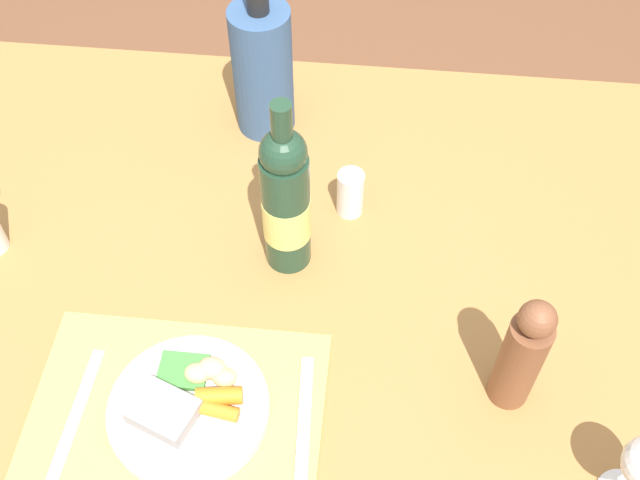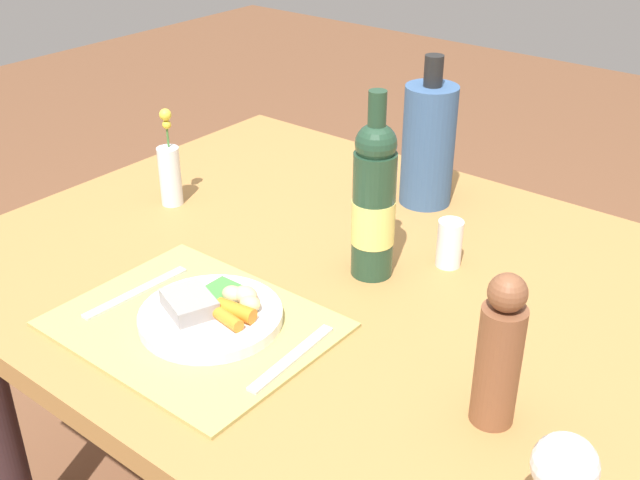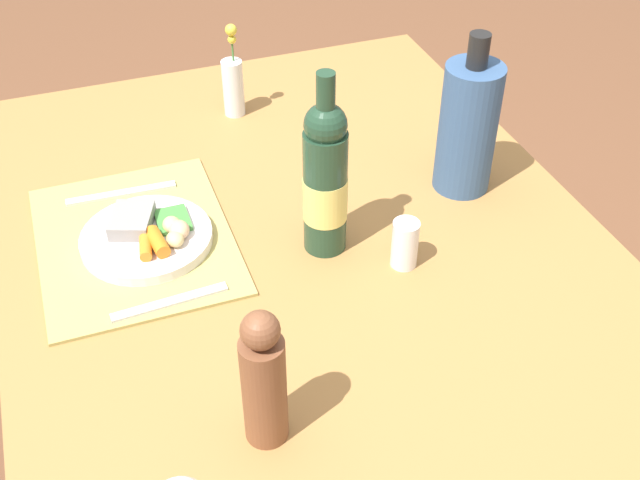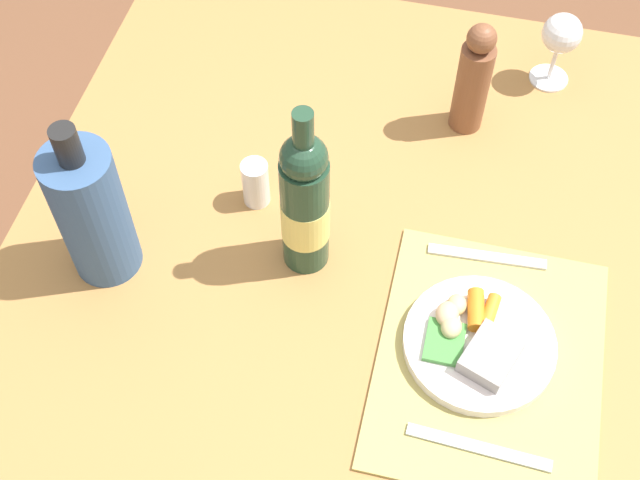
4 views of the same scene
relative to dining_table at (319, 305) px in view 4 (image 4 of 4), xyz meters
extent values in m
plane|color=brown|center=(0.00, 0.00, -0.62)|extent=(8.00, 8.00, 0.00)
cube|color=#A3733D|center=(0.00, 0.00, 0.07)|extent=(1.35, 1.03, 0.04)
cylinder|color=#301F21|center=(0.57, -0.40, -0.29)|extent=(0.07, 0.07, 0.67)
cylinder|color=#301F21|center=(0.57, 0.40, -0.29)|extent=(0.07, 0.07, 0.67)
cube|color=tan|center=(-0.09, -0.28, 0.09)|extent=(0.41, 0.33, 0.01)
cylinder|color=white|center=(-0.07, -0.26, 0.10)|extent=(0.23, 0.23, 0.02)
cube|color=gray|center=(-0.10, -0.28, 0.13)|extent=(0.11, 0.09, 0.03)
cylinder|color=orange|center=(-0.04, -0.26, 0.12)|extent=(0.08, 0.03, 0.02)
cylinder|color=orange|center=(-0.03, -0.24, 0.13)|extent=(0.07, 0.03, 0.03)
ellipsoid|color=#C9BB80|center=(-0.06, -0.21, 0.13)|extent=(0.04, 0.03, 0.02)
ellipsoid|color=#D6AF82|center=(-0.04, -0.20, 0.13)|extent=(0.04, 0.03, 0.03)
ellipsoid|color=#D2BB7B|center=(-0.02, -0.22, 0.13)|extent=(0.04, 0.03, 0.02)
cube|color=#438E3D|center=(-0.09, -0.21, 0.12)|extent=(0.07, 0.06, 0.01)
cube|color=silver|center=(-0.22, -0.28, 0.10)|extent=(0.03, 0.20, 0.00)
cube|color=silver|center=(0.09, -0.25, 0.10)|extent=(0.03, 0.19, 0.00)
cylinder|color=white|center=(0.52, -0.32, 0.09)|extent=(0.07, 0.07, 0.00)
cylinder|color=white|center=(0.52, -0.32, 0.13)|extent=(0.01, 0.01, 0.07)
sphere|color=white|center=(0.52, -0.32, 0.20)|extent=(0.07, 0.07, 0.07)
cylinder|color=white|center=(0.13, 0.14, 0.13)|extent=(0.04, 0.04, 0.09)
cylinder|color=#365581|center=(-0.05, 0.33, 0.21)|extent=(0.11, 0.11, 0.25)
cylinder|color=black|center=(-0.05, 0.33, 0.36)|extent=(0.04, 0.04, 0.06)
cylinder|color=brown|center=(0.38, -0.18, 0.18)|extent=(0.06, 0.06, 0.17)
sphere|color=brown|center=(0.38, -0.18, 0.29)|extent=(0.05, 0.05, 0.05)
cylinder|color=#213F2B|center=(0.03, 0.03, 0.20)|extent=(0.07, 0.07, 0.22)
sphere|color=#213F2B|center=(0.03, 0.03, 0.33)|extent=(0.07, 0.07, 0.07)
cylinder|color=#213F2B|center=(0.03, 0.03, 0.38)|extent=(0.03, 0.03, 0.08)
cylinder|color=#E9D970|center=(0.03, 0.03, 0.19)|extent=(0.07, 0.07, 0.08)
camera|label=1|loc=(0.16, -0.70, 1.10)|focal=43.18mm
camera|label=2|loc=(0.69, -0.94, 0.79)|focal=43.68mm
camera|label=3|loc=(1.01, -0.33, 0.96)|focal=44.21mm
camera|label=4|loc=(-0.69, -0.16, 1.22)|focal=47.56mm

